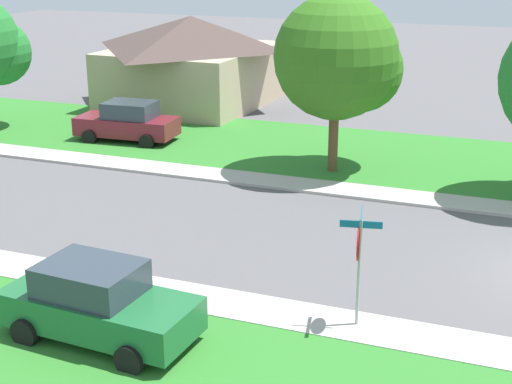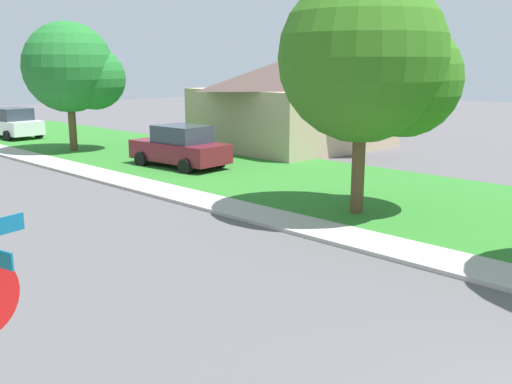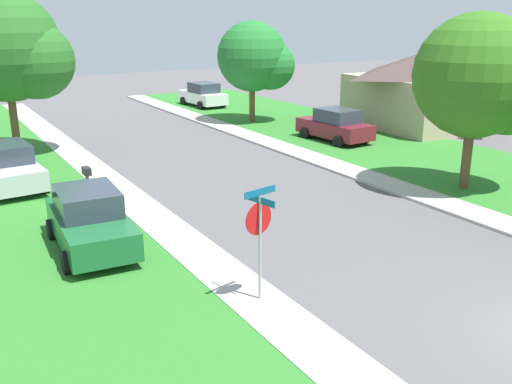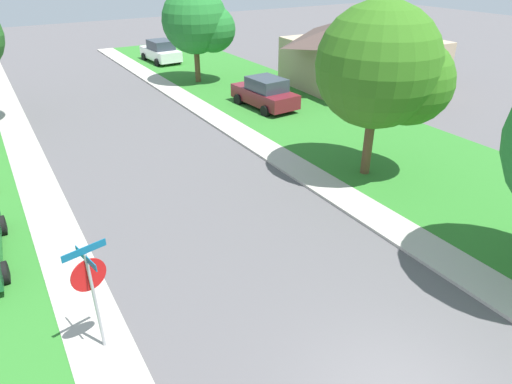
{
  "view_description": "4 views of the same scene",
  "coord_description": "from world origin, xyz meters",
  "px_view_note": "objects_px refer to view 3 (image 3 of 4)",
  "views": [
    {
      "loc": [
        -19.48,
        1.32,
        8.33
      ],
      "look_at": [
        -0.34,
        8.64,
        1.4
      ],
      "focal_mm": 52.66,
      "sensor_mm": 36.0,
      "label": 1
    },
    {
      "loc": [
        -6.33,
        -0.51,
        4.12
      ],
      "look_at": [
        2.39,
        7.99,
        1.4
      ],
      "focal_mm": 39.89,
      "sensor_mm": 36.0,
      "label": 2
    },
    {
      "loc": [
        -10.78,
        -5.63,
        6.39
      ],
      "look_at": [
        -2.56,
        8.2,
        1.4
      ],
      "focal_mm": 40.02,
      "sensor_mm": 36.0,
      "label": 3
    },
    {
      "loc": [
        -5.49,
        -3.46,
        7.92
      ],
      "look_at": [
        0.84,
        6.98,
        1.4
      ],
      "focal_mm": 31.65,
      "sensor_mm": 36.0,
      "label": 4
    }
  ],
  "objects_px": {
    "car_silver_driveway_right": "(8,167)",
    "mailbox": "(87,176)",
    "tree_sidewalk_far": "(13,50)",
    "car_maroon_behind_trees": "(335,125)",
    "tree_sidewalk_near": "(257,59)",
    "house_right_setback": "(434,86)",
    "car_green_near_corner": "(90,221)",
    "tree_corner_large": "(484,80)",
    "car_white_across_road": "(203,95)",
    "stop_sign_far_corner": "(259,226)"
  },
  "relations": [
    {
      "from": "car_green_near_corner",
      "to": "car_white_across_road",
      "type": "height_order",
      "value": "same"
    },
    {
      "from": "car_green_near_corner",
      "to": "tree_sidewalk_near",
      "type": "height_order",
      "value": "tree_sidewalk_near"
    },
    {
      "from": "car_silver_driveway_right",
      "to": "tree_sidewalk_far",
      "type": "bearing_deg",
      "value": 75.52
    },
    {
      "from": "tree_sidewalk_far",
      "to": "tree_sidewalk_near",
      "type": "bearing_deg",
      "value": 6.91
    },
    {
      "from": "car_green_near_corner",
      "to": "tree_sidewalk_near",
      "type": "relative_size",
      "value": 0.72
    },
    {
      "from": "car_white_across_road",
      "to": "mailbox",
      "type": "height_order",
      "value": "car_white_across_road"
    },
    {
      "from": "car_silver_driveway_right",
      "to": "mailbox",
      "type": "distance_m",
      "value": 3.85
    },
    {
      "from": "car_maroon_behind_trees",
      "to": "tree_corner_large",
      "type": "distance_m",
      "value": 10.18
    },
    {
      "from": "tree_corner_large",
      "to": "house_right_setback",
      "type": "height_order",
      "value": "tree_corner_large"
    },
    {
      "from": "tree_sidewalk_near",
      "to": "car_silver_driveway_right",
      "type": "bearing_deg",
      "value": -154.11
    },
    {
      "from": "tree_corner_large",
      "to": "tree_sidewalk_near",
      "type": "distance_m",
      "value": 16.62
    },
    {
      "from": "tree_corner_large",
      "to": "mailbox",
      "type": "xyz_separation_m",
      "value": [
        -13.01,
        5.9,
        -3.15
      ]
    },
    {
      "from": "tree_corner_large",
      "to": "car_silver_driveway_right",
      "type": "bearing_deg",
      "value": 149.03
    },
    {
      "from": "car_green_near_corner",
      "to": "tree_corner_large",
      "type": "bearing_deg",
      "value": -6.56
    },
    {
      "from": "tree_corner_large",
      "to": "tree_sidewalk_far",
      "type": "height_order",
      "value": "tree_sidewalk_far"
    },
    {
      "from": "house_right_setback",
      "to": "tree_sidewalk_near",
      "type": "bearing_deg",
      "value": 143.49
    },
    {
      "from": "car_silver_driveway_right",
      "to": "car_white_across_road",
      "type": "height_order",
      "value": "same"
    },
    {
      "from": "car_maroon_behind_trees",
      "to": "tree_corner_large",
      "type": "relative_size",
      "value": 0.67
    },
    {
      "from": "car_white_across_road",
      "to": "tree_corner_large",
      "type": "relative_size",
      "value": 0.67
    },
    {
      "from": "car_green_near_corner",
      "to": "house_right_setback",
      "type": "distance_m",
      "value": 24.58
    },
    {
      "from": "house_right_setback",
      "to": "mailbox",
      "type": "distance_m",
      "value": 22.36
    },
    {
      "from": "car_green_near_corner",
      "to": "tree_sidewalk_far",
      "type": "xyz_separation_m",
      "value": [
        0.43,
        13.3,
        4.0
      ]
    },
    {
      "from": "tree_sidewalk_near",
      "to": "car_white_across_road",
      "type": "bearing_deg",
      "value": 90.98
    },
    {
      "from": "car_maroon_behind_trees",
      "to": "tree_sidewalk_far",
      "type": "relative_size",
      "value": 0.58
    },
    {
      "from": "stop_sign_far_corner",
      "to": "car_green_near_corner",
      "type": "bearing_deg",
      "value": 115.98
    },
    {
      "from": "tree_sidewalk_near",
      "to": "tree_corner_large",
      "type": "bearing_deg",
      "value": -91.14
    },
    {
      "from": "tree_corner_large",
      "to": "mailbox",
      "type": "relative_size",
      "value": 5.01
    },
    {
      "from": "house_right_setback",
      "to": "tree_corner_large",
      "type": "bearing_deg",
      "value": -130.73
    },
    {
      "from": "car_white_across_road",
      "to": "tree_corner_large",
      "type": "bearing_deg",
      "value": -90.48
    },
    {
      "from": "stop_sign_far_corner",
      "to": "tree_corner_large",
      "type": "xyz_separation_m",
      "value": [
        11.59,
        3.49,
        2.27
      ]
    },
    {
      "from": "house_right_setback",
      "to": "tree_sidewalk_far",
      "type": "bearing_deg",
      "value": 168.4
    },
    {
      "from": "stop_sign_far_corner",
      "to": "house_right_setback",
      "type": "bearing_deg",
      "value": 33.97
    },
    {
      "from": "stop_sign_far_corner",
      "to": "car_silver_driveway_right",
      "type": "xyz_separation_m",
      "value": [
        -3.56,
        12.58,
        -1.01
      ]
    },
    {
      "from": "car_white_across_road",
      "to": "car_maroon_behind_trees",
      "type": "bearing_deg",
      "value": -87.09
    },
    {
      "from": "stop_sign_far_corner",
      "to": "mailbox",
      "type": "distance_m",
      "value": 9.53
    },
    {
      "from": "stop_sign_far_corner",
      "to": "car_maroon_behind_trees",
      "type": "xyz_separation_m",
      "value": [
        12.53,
        13.08,
        -1.01
      ]
    },
    {
      "from": "stop_sign_far_corner",
      "to": "car_green_near_corner",
      "type": "xyz_separation_m",
      "value": [
        -2.49,
        5.11,
        -1.01
      ]
    },
    {
      "from": "car_green_near_corner",
      "to": "car_maroon_behind_trees",
      "type": "xyz_separation_m",
      "value": [
        15.02,
        7.97,
        0.0
      ]
    },
    {
      "from": "stop_sign_far_corner",
      "to": "tree_sidewalk_near",
      "type": "height_order",
      "value": "tree_sidewalk_near"
    },
    {
      "from": "car_green_near_corner",
      "to": "mailbox",
      "type": "bearing_deg",
      "value": 75.99
    },
    {
      "from": "tree_sidewalk_near",
      "to": "house_right_setback",
      "type": "relative_size",
      "value": 0.66
    },
    {
      "from": "tree_sidewalk_near",
      "to": "mailbox",
      "type": "distance_m",
      "value": 17.35
    },
    {
      "from": "stop_sign_far_corner",
      "to": "tree_corner_large",
      "type": "distance_m",
      "value": 12.32
    },
    {
      "from": "car_silver_driveway_right",
      "to": "car_maroon_behind_trees",
      "type": "distance_m",
      "value": 16.1
    },
    {
      "from": "tree_corner_large",
      "to": "tree_sidewalk_far",
      "type": "bearing_deg",
      "value": 132.46
    },
    {
      "from": "car_green_near_corner",
      "to": "car_silver_driveway_right",
      "type": "height_order",
      "value": "same"
    },
    {
      "from": "tree_sidewalk_near",
      "to": "car_green_near_corner",
      "type": "bearing_deg",
      "value": -133.86
    },
    {
      "from": "car_maroon_behind_trees",
      "to": "tree_corner_large",
      "type": "bearing_deg",
      "value": -95.58
    },
    {
      "from": "car_white_across_road",
      "to": "tree_sidewalk_far",
      "type": "height_order",
      "value": "tree_sidewalk_far"
    },
    {
      "from": "car_white_across_road",
      "to": "tree_sidewalk_near",
      "type": "distance_m",
      "value": 8.03
    }
  ]
}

